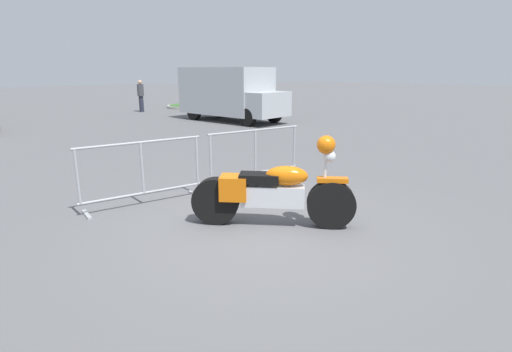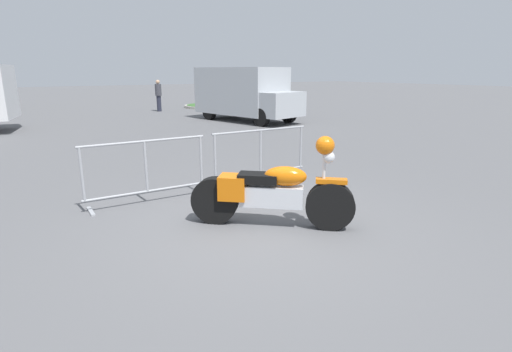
{
  "view_description": "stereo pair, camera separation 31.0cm",
  "coord_description": "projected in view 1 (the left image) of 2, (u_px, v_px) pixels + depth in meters",
  "views": [
    {
      "loc": [
        -3.15,
        -4.16,
        2.16
      ],
      "look_at": [
        0.24,
        0.45,
        0.65
      ],
      "focal_mm": 28.0,
      "sensor_mm": 36.0,
      "label": 1
    },
    {
      "loc": [
        -2.9,
        -4.33,
        2.16
      ],
      "look_at": [
        0.24,
        0.45,
        0.65
      ],
      "focal_mm": 28.0,
      "sensor_mm": 36.0,
      "label": 2
    }
  ],
  "objects": [
    {
      "name": "crowd_barrier_far",
      "position": [
        255.0,
        155.0,
        7.84
      ],
      "size": [
        2.08,
        0.5,
        1.07
      ],
      "rotation": [
        0.0,
        0.0,
        -0.03
      ],
      "color": "#9EA0A5",
      "rests_on": "ground"
    },
    {
      "name": "motorcycle",
      "position": [
        273.0,
        192.0,
        5.65
      ],
      "size": [
        1.86,
        1.7,
        1.32
      ],
      "rotation": [
        0.0,
        0.0,
        -0.73
      ],
      "color": "black",
      "rests_on": "ground"
    },
    {
      "name": "delivery_van",
      "position": [
        229.0,
        92.0,
        17.49
      ],
      "size": [
        2.95,
        5.3,
        2.31
      ],
      "rotation": [
        0.0,
        0.0,
        -1.36
      ],
      "color": "#B2B7BC",
      "rests_on": "ground"
    },
    {
      "name": "planter_island",
      "position": [
        197.0,
        102.0,
        24.61
      ],
      "size": [
        3.61,
        3.61,
        1.16
      ],
      "color": "#ADA89E",
      "rests_on": "ground"
    },
    {
      "name": "crowd_barrier_near",
      "position": [
        142.0,
        173.0,
        6.52
      ],
      "size": [
        2.08,
        0.5,
        1.07
      ],
      "rotation": [
        0.0,
        0.0,
        -0.03
      ],
      "color": "#9EA0A5",
      "rests_on": "ground"
    },
    {
      "name": "ground_plane",
      "position": [
        261.0,
        230.0,
        5.6
      ],
      "size": [
        120.0,
        120.0,
        0.0
      ],
      "primitive_type": "plane",
      "color": "#5B5B5E"
    },
    {
      "name": "pedestrian",
      "position": [
        141.0,
        95.0,
        21.46
      ],
      "size": [
        0.42,
        0.42,
        1.69
      ],
      "rotation": [
        0.0,
        0.0,
        1.31
      ],
      "color": "#262838",
      "rests_on": "ground"
    }
  ]
}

